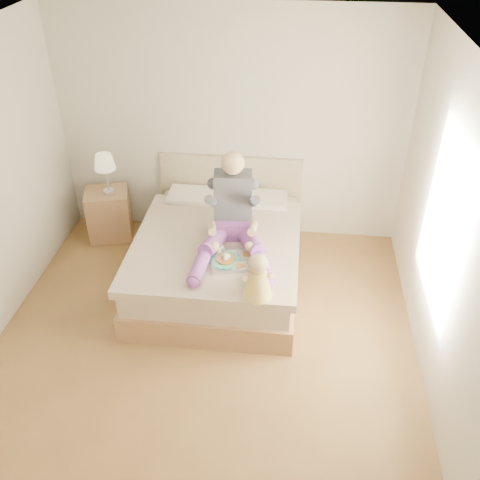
# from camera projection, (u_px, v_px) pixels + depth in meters

# --- Properties ---
(room) EXTENTS (4.02, 4.22, 2.71)m
(room) POSITION_uv_depth(u_px,v_px,m) (207.00, 210.00, 4.25)
(room) COLOR brown
(room) RESTS_ON ground
(bed) EXTENTS (1.70, 2.18, 1.00)m
(bed) POSITION_uv_depth(u_px,v_px,m) (220.00, 253.00, 5.81)
(bed) COLOR #89603F
(bed) RESTS_ON ground
(nightstand) EXTENTS (0.60, 0.56, 0.61)m
(nightstand) POSITION_uv_depth(u_px,v_px,m) (109.00, 214.00, 6.50)
(nightstand) COLOR #89603F
(nightstand) RESTS_ON ground
(lamp) EXTENTS (0.24, 0.24, 0.50)m
(lamp) POSITION_uv_depth(u_px,v_px,m) (105.00, 164.00, 6.09)
(lamp) COLOR silver
(lamp) RESTS_ON nightstand
(adult) EXTENTS (0.80, 1.17, 0.95)m
(adult) POSITION_uv_depth(u_px,v_px,m) (233.00, 218.00, 5.32)
(adult) COLOR #7D3C97
(adult) RESTS_ON bed
(tray) EXTENTS (0.55, 0.48, 0.14)m
(tray) POSITION_uv_depth(u_px,v_px,m) (236.00, 259.00, 5.17)
(tray) COLOR silver
(tray) RESTS_ON bed
(baby) EXTENTS (0.30, 0.40, 0.44)m
(baby) POSITION_uv_depth(u_px,v_px,m) (257.00, 279.00, 4.68)
(baby) COLOR #E6BA48
(baby) RESTS_ON bed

